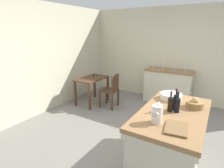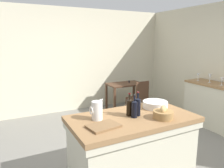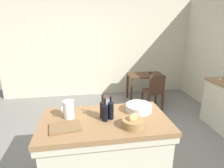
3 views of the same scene
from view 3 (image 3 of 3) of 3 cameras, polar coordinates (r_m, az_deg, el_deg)
The scene contains 13 objects.
ground_plane at distance 3.35m, azimuth 0.88°, elevation -18.56°, with size 6.76×6.76×0.00m, color slate.
wall_back at distance 5.31m, azimuth -3.93°, elevation 10.46°, with size 5.32×0.12×2.60m, color beige.
island_table at distance 2.56m, azimuth -2.11°, elevation -18.53°, with size 1.57×0.86×0.87m.
writing_desk at distance 4.99m, azimuth 10.04°, elevation 1.59°, with size 0.92×0.59×0.78m.
wooden_chair at distance 4.50m, azimuth 12.61°, elevation -2.08°, with size 0.42×0.42×0.89m.
pitcher at distance 2.39m, azimuth -13.08°, elevation -7.48°, with size 0.17×0.13×0.27m.
wash_bowl at distance 2.55m, azimuth 8.11°, elevation -7.15°, with size 0.35×0.35×0.09m, color silver.
bread_basket at distance 2.17m, azimuth 6.38°, elevation -11.50°, with size 0.25×0.25×0.16m.
cutting_board at distance 2.22m, azimuth -14.03°, elevation -12.60°, with size 0.34×0.24×0.02m, color brown.
wine_bottle_dark at distance 2.30m, azimuth -0.38°, elevation -7.73°, with size 0.07×0.07×0.31m.
wine_bottle_amber at distance 2.34m, azimuth -2.84°, elevation -7.51°, with size 0.07×0.07×0.29m.
wine_bottle_green at distance 2.26m, azimuth -2.15°, elevation -8.45°, with size 0.07×0.07×0.29m.
wine_glass_right at distance 4.27m, azimuth 30.29°, elevation 2.58°, with size 0.07×0.07×0.16m.
Camera 3 is at (-0.47, -2.65, 2.00)m, focal length 30.07 mm.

